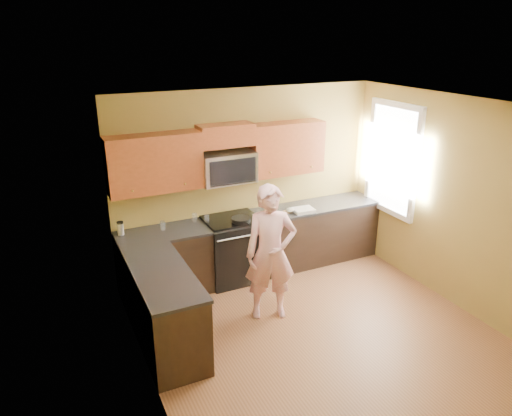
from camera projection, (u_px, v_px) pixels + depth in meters
floor at (317, 332)px, 5.75m from camera, size 4.00×4.00×0.00m
ceiling at (329, 107)px, 4.80m from camera, size 4.00×4.00×0.00m
wall_back at (248, 181)px, 6.97m from camera, size 4.00×0.00×4.00m
wall_front at (468, 324)px, 3.59m from camera, size 4.00×0.00×4.00m
wall_left at (143, 266)px, 4.47m from camera, size 0.00×4.00×4.00m
wall_right at (455, 203)px, 6.08m from camera, size 0.00×4.00×4.00m
cabinet_back_run at (257, 245)px, 7.03m from camera, size 4.00×0.60×0.88m
cabinet_left_run at (164, 310)px, 5.42m from camera, size 0.60×1.60×0.88m
countertop_back at (257, 217)px, 6.86m from camera, size 4.00×0.62×0.04m
countertop_left at (162, 274)px, 5.26m from camera, size 0.62×1.60×0.04m
stove at (232, 249)px, 6.84m from camera, size 0.76×0.65×0.95m
microwave at (228, 182)px, 6.60m from camera, size 0.76×0.40×0.42m
upper_cab_left at (157, 191)px, 6.23m from camera, size 1.22×0.33×0.75m
upper_cab_right at (286, 173)px, 7.01m from camera, size 1.12×0.33×0.75m
upper_cab_over_mw at (226, 135)px, 6.40m from camera, size 0.76×0.33×0.30m
window at (393, 159)px, 6.98m from camera, size 0.06×1.06×1.66m
woman at (271, 253)px, 5.82m from camera, size 0.73×0.59×1.73m
frying_pan at (241, 222)px, 6.56m from camera, size 0.30×0.48×0.06m
butter_tub at (271, 217)px, 6.82m from camera, size 0.15×0.15×0.10m
toast_slice at (288, 212)px, 6.98m from camera, size 0.12×0.12×0.01m
napkin_a at (260, 220)px, 6.62m from camera, size 0.11×0.12×0.06m
napkin_b at (290, 210)px, 6.97m from camera, size 0.14×0.15×0.07m
dish_towel at (304, 210)px, 6.99m from camera, size 0.32×0.26×0.05m
travel_mug at (121, 235)px, 6.21m from camera, size 0.10×0.10×0.18m
glass_a at (163, 225)px, 6.35m from camera, size 0.08×0.08×0.12m
glass_b at (194, 217)px, 6.62m from camera, size 0.08×0.08×0.12m
glass_c at (207, 219)px, 6.56m from camera, size 0.09×0.09×0.12m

